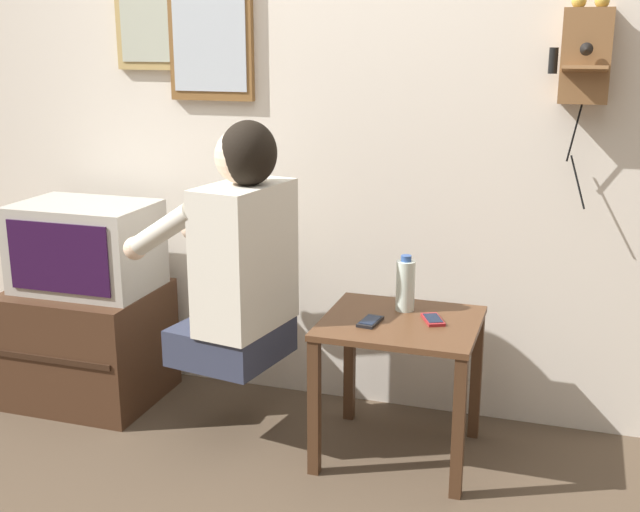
{
  "coord_description": "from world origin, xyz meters",
  "views": [
    {
      "loc": [
        0.99,
        -1.99,
        1.51
      ],
      "look_at": [
        0.14,
        0.62,
        0.76
      ],
      "focal_mm": 45.0,
      "sensor_mm": 36.0,
      "label": 1
    }
  ],
  "objects": [
    {
      "name": "wall_back",
      "position": [
        0.0,
        1.11,
        1.27
      ],
      "size": [
        6.8,
        0.05,
        2.55
      ],
      "color": "beige",
      "rests_on": "ground_plane"
    },
    {
      "name": "side_table",
      "position": [
        0.43,
        0.67,
        0.43
      ],
      "size": [
        0.55,
        0.5,
        0.53
      ],
      "color": "#51331E",
      "rests_on": "ground_plane"
    },
    {
      "name": "person",
      "position": [
        -0.18,
        0.62,
        0.74
      ],
      "size": [
        0.58,
        0.5,
        0.91
      ],
      "rotation": [
        0.0,
        0.0,
        1.4
      ],
      "color": "#2D3347",
      "rests_on": "ground_plane"
    },
    {
      "name": "tv_stand",
      "position": [
        -0.94,
        0.75,
        0.25
      ],
      "size": [
        0.6,
        0.52,
        0.49
      ],
      "color": "#422819",
      "rests_on": "ground_plane"
    },
    {
      "name": "television",
      "position": [
        -0.92,
        0.76,
        0.67
      ],
      "size": [
        0.55,
        0.39,
        0.36
      ],
      "color": "#ADA89E",
      "rests_on": "tv_stand"
    },
    {
      "name": "wall_phone_antique",
      "position": [
        0.98,
        1.02,
        1.45
      ],
      "size": [
        0.21,
        0.19,
        0.74
      ],
      "color": "brown"
    },
    {
      "name": "framed_picture",
      "position": [
        -0.71,
        1.07,
        1.61
      ],
      "size": [
        0.37,
        0.03,
        0.47
      ],
      "color": "tan"
    },
    {
      "name": "wall_mirror",
      "position": [
        -0.47,
        1.06,
        1.63
      ],
      "size": [
        0.36,
        0.03,
        0.76
      ],
      "color": "brown"
    },
    {
      "name": "cell_phone_held",
      "position": [
        0.33,
        0.61,
        0.54
      ],
      "size": [
        0.07,
        0.13,
        0.01
      ],
      "rotation": [
        0.0,
        0.0,
        -0.12
      ],
      "color": "black",
      "rests_on": "side_table"
    },
    {
      "name": "cell_phone_spare",
      "position": [
        0.54,
        0.7,
        0.54
      ],
      "size": [
        0.11,
        0.14,
        0.01
      ],
      "rotation": [
        0.0,
        0.0,
        0.43
      ],
      "color": "maroon",
      "rests_on": "side_table"
    },
    {
      "name": "water_bottle",
      "position": [
        0.42,
        0.78,
        0.63
      ],
      "size": [
        0.07,
        0.07,
        0.21
      ],
      "color": "silver",
      "rests_on": "side_table"
    }
  ]
}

